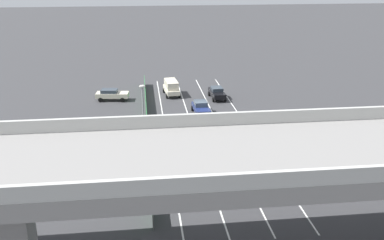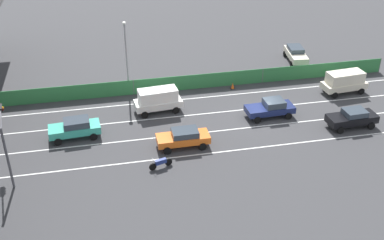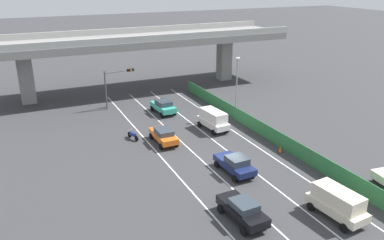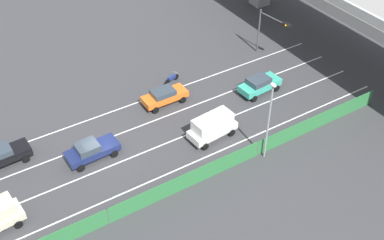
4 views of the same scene
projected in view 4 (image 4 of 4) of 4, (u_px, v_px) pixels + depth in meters
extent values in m
plane|color=#38383A|center=(102.00, 154.00, 40.68)|extent=(300.00, 300.00, 0.00)
cube|color=silver|center=(123.00, 108.00, 45.60)|extent=(0.14, 44.53, 0.01)
cube|color=silver|center=(139.00, 127.00, 43.47)|extent=(0.14, 44.53, 0.01)
cube|color=silver|center=(156.00, 147.00, 41.34)|extent=(0.14, 44.53, 0.01)
cube|color=silver|center=(175.00, 171.00, 39.22)|extent=(0.14, 44.53, 0.01)
cube|color=#2D753D|center=(188.00, 180.00, 37.36)|extent=(0.06, 40.53, 1.58)
cylinder|color=#4C514C|center=(108.00, 216.00, 34.63)|extent=(0.10, 0.10, 1.58)
cylinder|color=#4C514C|center=(258.00, 149.00, 40.09)|extent=(0.10, 0.10, 1.58)
cylinder|color=#4C514C|center=(371.00, 97.00, 45.56)|extent=(0.10, 0.10, 1.58)
cube|color=teal|center=(260.00, 85.00, 47.03)|extent=(2.09, 4.42, 0.64)
cube|color=#333D47|center=(259.00, 81.00, 46.54)|extent=(1.72, 2.22, 0.57)
cylinder|color=black|center=(264.00, 80.00, 48.55)|extent=(0.27, 0.65, 0.64)
cylinder|color=black|center=(277.00, 88.00, 47.44)|extent=(0.27, 0.65, 0.64)
cylinder|color=black|center=(242.00, 90.00, 47.24)|extent=(0.27, 0.65, 0.64)
cylinder|color=black|center=(254.00, 99.00, 46.12)|extent=(0.27, 0.65, 0.64)
cube|color=silver|center=(212.00, 130.00, 41.89)|extent=(2.17, 4.51, 0.66)
cube|color=silver|center=(213.00, 122.00, 41.32)|extent=(1.89, 3.70, 1.11)
cylinder|color=black|center=(219.00, 122.00, 43.43)|extent=(0.28, 0.66, 0.64)
cylinder|color=black|center=(232.00, 133.00, 42.34)|extent=(0.28, 0.66, 0.64)
cylinder|color=black|center=(193.00, 135.00, 42.06)|extent=(0.28, 0.66, 0.64)
cylinder|color=black|center=(205.00, 147.00, 40.97)|extent=(0.28, 0.66, 0.64)
cube|color=orange|center=(165.00, 96.00, 45.66)|extent=(1.73, 4.37, 0.58)
cube|color=#333D47|center=(163.00, 92.00, 45.24)|extent=(1.51, 2.16, 0.50)
cylinder|color=black|center=(174.00, 91.00, 47.11)|extent=(0.22, 0.64, 0.64)
cylinder|color=black|center=(183.00, 100.00, 46.00)|extent=(0.22, 0.64, 0.64)
cylinder|color=black|center=(147.00, 101.00, 45.90)|extent=(0.22, 0.64, 0.64)
cylinder|color=black|center=(156.00, 110.00, 44.78)|extent=(0.22, 0.64, 0.64)
cube|color=navy|center=(92.00, 151.00, 39.93)|extent=(1.99, 4.49, 0.57)
cube|color=#333D47|center=(87.00, 147.00, 39.39)|extent=(1.67, 1.86, 0.60)
cylinder|color=black|center=(105.00, 142.00, 41.44)|extent=(0.24, 0.65, 0.64)
cylinder|color=black|center=(114.00, 154.00, 40.27)|extent=(0.24, 0.65, 0.64)
cylinder|color=black|center=(72.00, 155.00, 40.15)|extent=(0.24, 0.65, 0.64)
cylinder|color=black|center=(81.00, 168.00, 38.98)|extent=(0.24, 0.65, 0.64)
cylinder|color=black|center=(9.00, 209.00, 35.77)|extent=(0.28, 0.66, 0.64)
cylinder|color=black|center=(18.00, 225.00, 34.64)|extent=(0.28, 0.66, 0.64)
cube|color=black|center=(3.00, 156.00, 39.38)|extent=(1.93, 4.50, 0.66)
cylinder|color=black|center=(19.00, 147.00, 40.89)|extent=(0.25, 0.65, 0.64)
cylinder|color=black|center=(26.00, 159.00, 39.79)|extent=(0.25, 0.65, 0.64)
cylinder|color=black|center=(176.00, 77.00, 48.98)|extent=(0.27, 0.60, 0.60)
cylinder|color=black|center=(167.00, 83.00, 48.20)|extent=(0.27, 0.60, 0.60)
cube|color=navy|center=(172.00, 78.00, 48.41)|extent=(0.53, 0.96, 0.36)
cylinder|color=#B2B2B2|center=(175.00, 72.00, 48.52)|extent=(0.58, 0.20, 0.03)
cylinder|color=#47474C|center=(259.00, 31.00, 51.70)|extent=(0.18, 0.18, 5.07)
cylinder|color=#47474C|center=(275.00, 19.00, 49.11)|extent=(3.96, 0.70, 0.12)
cube|color=black|center=(287.00, 25.00, 48.17)|extent=(0.99, 0.42, 0.32)
sphere|color=#390706|center=(283.00, 24.00, 48.27)|extent=(0.20, 0.20, 0.20)
sphere|color=#EFA319|center=(286.00, 25.00, 48.09)|extent=(0.20, 0.20, 0.20)
sphere|color=black|center=(288.00, 26.00, 47.91)|extent=(0.20, 0.20, 0.20)
cylinder|color=gray|center=(268.00, 124.00, 38.24)|extent=(0.16, 0.16, 7.16)
ellipsoid|color=silver|center=(273.00, 85.00, 35.84)|extent=(0.60, 0.36, 0.28)
cone|color=orange|center=(146.00, 195.00, 36.80)|extent=(0.36, 0.36, 0.65)
cube|color=black|center=(146.00, 198.00, 37.00)|extent=(0.47, 0.47, 0.03)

